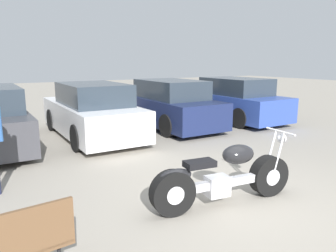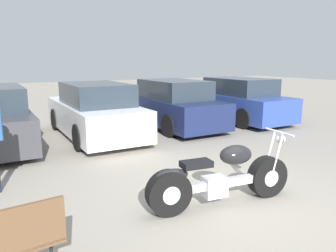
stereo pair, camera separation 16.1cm
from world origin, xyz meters
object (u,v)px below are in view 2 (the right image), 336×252
(motorcycle, at_px, (220,178))
(parked_car_white, at_px, (94,112))
(parked_car_blue, at_px, (235,101))
(parked_car_navy, at_px, (171,105))

(motorcycle, distance_m, parked_car_white, 5.34)
(parked_car_blue, bearing_deg, parked_car_navy, 176.42)
(parked_car_white, height_order, parked_car_navy, same)
(parked_car_white, bearing_deg, motorcycle, -87.24)
(motorcycle, height_order, parked_car_blue, parked_car_blue)
(motorcycle, relative_size, parked_car_navy, 0.52)
(parked_car_white, distance_m, parked_car_navy, 2.59)
(motorcycle, distance_m, parked_car_blue, 7.26)
(motorcycle, relative_size, parked_car_blue, 0.52)
(parked_car_white, height_order, parked_car_blue, same)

